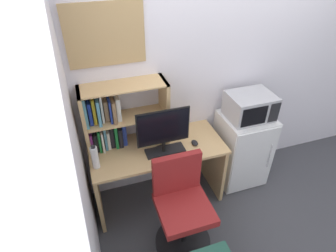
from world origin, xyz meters
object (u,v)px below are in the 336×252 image
(hutch_bookshelf, at_px, (114,118))
(keyboard, at_px, (165,151))
(monitor, at_px, (163,130))
(computer_mouse, at_px, (195,143))
(microwave, at_px, (250,106))
(water_bottle, at_px, (95,157))
(desk_chair, at_px, (182,210))
(mini_fridge, at_px, (242,149))
(wall_corkboard, at_px, (105,35))

(hutch_bookshelf, bearing_deg, keyboard, -31.58)
(monitor, bearing_deg, computer_mouse, 3.24)
(computer_mouse, bearing_deg, microwave, 8.92)
(hutch_bookshelf, relative_size, microwave, 1.73)
(hutch_bookshelf, distance_m, microwave, 1.38)
(keyboard, bearing_deg, water_bottle, -179.09)
(hutch_bookshelf, bearing_deg, water_bottle, -130.61)
(desk_chair, bearing_deg, monitor, 93.07)
(keyboard, distance_m, water_bottle, 0.66)
(monitor, bearing_deg, desk_chair, -86.93)
(water_bottle, distance_m, mini_fridge, 1.66)
(monitor, xyz_separation_m, mini_fridge, (0.97, 0.12, -0.57))
(hutch_bookshelf, bearing_deg, microwave, -5.84)
(water_bottle, bearing_deg, microwave, 4.53)
(water_bottle, bearing_deg, computer_mouse, 1.56)
(hutch_bookshelf, bearing_deg, mini_fridge, -5.97)
(keyboard, xyz_separation_m, water_bottle, (-0.65, -0.01, 0.10))
(monitor, relative_size, water_bottle, 2.04)
(hutch_bookshelf, xyz_separation_m, wall_corkboard, (0.03, 0.11, 0.73))
(hutch_bookshelf, xyz_separation_m, microwave, (1.38, -0.14, -0.06))
(keyboard, relative_size, water_bottle, 1.55)
(hutch_bookshelf, bearing_deg, monitor, -32.90)
(computer_mouse, distance_m, mini_fridge, 0.73)
(keyboard, distance_m, wall_corkboard, 1.16)
(wall_corkboard, bearing_deg, mini_fridge, -10.72)
(keyboard, distance_m, desk_chair, 0.57)
(computer_mouse, bearing_deg, monitor, -176.76)
(keyboard, bearing_deg, mini_fridge, 6.80)
(hutch_bookshelf, height_order, water_bottle, hutch_bookshelf)
(hutch_bookshelf, relative_size, desk_chair, 0.84)
(microwave, bearing_deg, water_bottle, -175.47)
(hutch_bookshelf, height_order, monitor, hutch_bookshelf)
(hutch_bookshelf, distance_m, keyboard, 0.58)
(desk_chair, distance_m, wall_corkboard, 1.64)
(hutch_bookshelf, relative_size, keyboard, 2.09)
(computer_mouse, bearing_deg, mini_fridge, 8.66)
(keyboard, height_order, water_bottle, water_bottle)
(mini_fridge, distance_m, desk_chair, 1.11)
(computer_mouse, distance_m, water_bottle, 0.97)
(monitor, height_order, wall_corkboard, wall_corkboard)
(microwave, distance_m, wall_corkboard, 1.58)
(mini_fridge, bearing_deg, hutch_bookshelf, 174.03)
(water_bottle, xyz_separation_m, microwave, (1.60, 0.13, 0.14))
(monitor, relative_size, keyboard, 1.32)
(keyboard, distance_m, mini_fridge, 1.01)
(hutch_bookshelf, height_order, mini_fridge, hutch_bookshelf)
(mini_fridge, bearing_deg, microwave, 89.94)
(water_bottle, bearing_deg, monitor, 0.69)
(computer_mouse, bearing_deg, keyboard, -177.07)
(keyboard, bearing_deg, desk_chair, -89.04)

